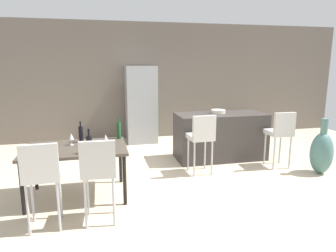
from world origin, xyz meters
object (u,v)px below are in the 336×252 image
wine_bottle_near (119,130)px  floor_vase (322,152)px  refrigerator (141,104)px  bar_chair_left (202,135)px  wine_bottle_far (81,134)px  potted_plant (241,125)px  kitchen_island (220,136)px  wine_glass_end (71,137)px  wine_bottle_middle (89,144)px  bar_chair_middle (281,131)px  dining_table (76,151)px  fruit_bowl (218,111)px  wine_glass_right (88,137)px  dining_chair_near (41,172)px  dining_chair_far (99,168)px  wine_glass_left (106,138)px

wine_bottle_near → floor_vase: size_ratio=0.34×
refrigerator → floor_vase: 4.05m
bar_chair_left → refrigerator: size_ratio=0.57×
wine_bottle_far → potted_plant: 4.79m
kitchen_island → wine_glass_end: (-2.76, -1.12, 0.40)m
wine_bottle_middle → refrigerator: 3.50m
bar_chair_middle → floor_vase: (0.54, -0.43, -0.32)m
wine_glass_end → dining_table: bearing=-64.8°
bar_chair_left → refrigerator: (-0.70, 2.49, 0.22)m
dining_table → bar_chair_left: bearing=13.1°
bar_chair_middle → fruit_bowl: bearing=136.6°
wine_bottle_near → refrigerator: refrigerator is taller
bar_chair_middle → potted_plant: (0.46, 2.48, -0.40)m
wine_glass_right → bar_chair_left: bearing=12.9°
dining_chair_near → fruit_bowl: dining_chair_near is taller
wine_glass_end → refrigerator: size_ratio=0.09×
dining_chair_far → refrigerator: 3.93m
wine_bottle_far → wine_glass_end: size_ratio=1.82×
dining_chair_near → kitchen_island: bearing=34.7°
wine_bottle_middle → kitchen_island: bearing=32.7°
floor_vase → potted_plant: (-0.08, 2.91, -0.08)m
potted_plant → fruit_bowl: bearing=-129.2°
dining_chair_near → dining_chair_far: bearing=-0.0°
fruit_bowl → wine_bottle_middle: bearing=-146.0°
kitchen_island → potted_plant: (1.31, 1.70, -0.16)m
dining_table → dining_chair_near: (-0.31, -0.83, 0.02)m
wine_bottle_far → wine_glass_left: 0.49m
wine_glass_end → bar_chair_left: bearing=9.3°
dining_chair_near → wine_glass_left: dining_chair_near is taller
kitchen_island → dining_chair_near: size_ratio=1.68×
dining_chair_far → wine_glass_right: (-0.13, 0.88, 0.17)m
wine_bottle_far → fruit_bowl: (2.60, 1.03, 0.09)m
wine_bottle_far → wine_bottle_middle: bearing=-77.6°
wine_bottle_near → wine_glass_left: wine_bottle_near is taller
dining_chair_far → potted_plant: (3.69, 3.78, -0.40)m
dining_table → wine_bottle_middle: wine_bottle_middle is taller
dining_table → kitchen_island: bearing=24.8°
dining_table → wine_glass_end: wine_glass_end is taller
wine_glass_end → potted_plant: size_ratio=0.33×
wine_bottle_near → wine_glass_right: (-0.45, -0.33, -0.01)m
wine_bottle_middle → wine_glass_right: size_ratio=1.89×
fruit_bowl → wine_bottle_near: bearing=-155.6°
dining_table → potted_plant: (4.00, 2.95, -0.38)m
bar_chair_left → potted_plant: (1.97, 2.48, -0.40)m
wine_bottle_far → dining_table: bearing=-103.2°
potted_plant → wine_bottle_far: bearing=-145.8°
wine_bottle_near → wine_bottle_far: 0.57m
bar_chair_middle → dining_table: bar_chair_middle is taller
kitchen_island → wine_bottle_middle: 2.99m
bar_chair_middle → refrigerator: bearing=131.6°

